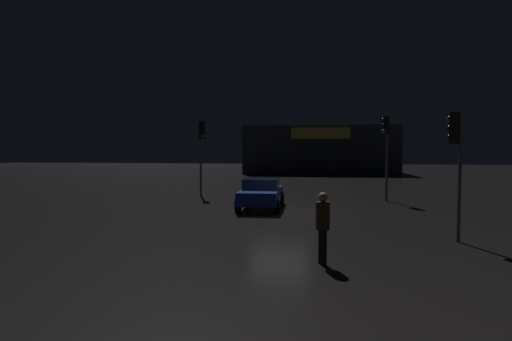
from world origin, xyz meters
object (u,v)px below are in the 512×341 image
traffic_signal_opposite (201,141)px  car_near (261,193)px  traffic_signal_cross_left (456,143)px  pedestrian (323,222)px  store_building (319,150)px  traffic_signal_main (386,140)px

traffic_signal_opposite → car_near: 6.58m
traffic_signal_cross_left → pedestrian: 5.43m
store_building → traffic_signal_cross_left: size_ratio=4.37×
store_building → pedestrian: size_ratio=9.70×
store_building → car_near: size_ratio=4.08×
traffic_signal_main → pedestrian: traffic_signal_main is taller
traffic_signal_main → traffic_signal_opposite: bearing=174.6°
traffic_signal_opposite → pedestrian: 15.40m
car_near → pedestrian: bearing=-74.2°
car_near → traffic_signal_opposite: bearing=132.4°
store_building → car_near: (-3.36, -30.37, -1.97)m
store_building → traffic_signal_main: 27.02m
traffic_signal_opposite → car_near: size_ratio=1.06×
store_building → car_near: bearing=-96.3°
traffic_signal_opposite → car_near: bearing=-47.6°
store_building → traffic_signal_cross_left: bearing=-84.9°
car_near → pedestrian: size_ratio=2.38×
store_building → pedestrian: bearing=-91.1°
store_building → traffic_signal_main: bearing=-83.8°
traffic_signal_opposite → traffic_signal_cross_left: 15.11m
car_near → pedestrian: 9.56m
traffic_signal_opposite → pedestrian: bearing=-63.9°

